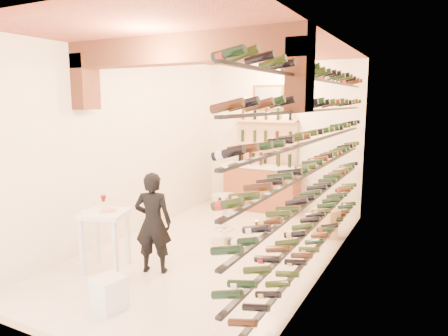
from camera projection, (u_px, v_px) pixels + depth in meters
name	position (u px, v px, depth m)	size (l,w,h in m)	color
ground	(215.00, 250.00, 6.58)	(6.00, 6.00, 0.00)	white
room_shell	(206.00, 110.00, 5.99)	(3.52, 6.02, 3.21)	white
wine_rack	(312.00, 162.00, 5.63)	(0.32, 5.70, 2.56)	black
back_counter	(261.00, 186.00, 8.95)	(1.70, 0.62, 1.29)	brown
back_shelving	(266.00, 156.00, 9.05)	(1.40, 0.31, 2.73)	tan
tasting_table	(105.00, 222.00, 5.72)	(0.75, 0.75, 1.03)	white
white_stool	(109.00, 294.00, 4.66)	(0.32, 0.32, 0.40)	white
person	(153.00, 223.00, 5.65)	(0.52, 0.34, 1.42)	black
chrome_barstool	(224.00, 215.00, 6.84)	(0.43, 0.43, 0.84)	silver
crate_lower	(325.00, 230.00, 7.20)	(0.43, 0.30, 0.26)	#E0AB7A
crate_upper	(325.00, 216.00, 7.16)	(0.43, 0.30, 0.25)	#E0AB7A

